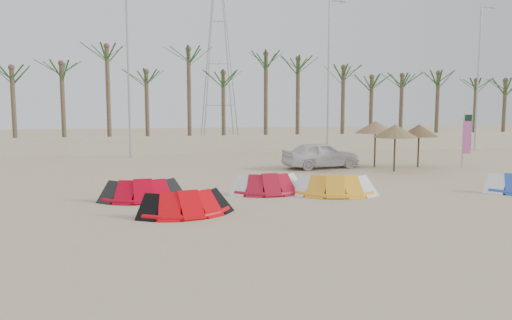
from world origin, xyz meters
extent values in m
plane|color=tan|center=(0.00, 0.00, 0.00)|extent=(120.00, 120.00, 0.00)
cube|color=beige|center=(0.00, 22.00, 0.65)|extent=(60.00, 0.30, 1.30)
cylinder|color=brown|center=(-14.00, 23.50, 3.25)|extent=(0.32, 0.32, 6.50)
ellipsoid|color=#194719|center=(-14.00, 23.50, 6.50)|extent=(4.00, 4.00, 2.40)
cylinder|color=brown|center=(-4.00, 23.50, 3.25)|extent=(0.32, 0.32, 6.50)
ellipsoid|color=#194719|center=(-4.00, 23.50, 6.50)|extent=(4.00, 4.00, 2.40)
cylinder|color=brown|center=(6.00, 23.50, 3.25)|extent=(0.32, 0.32, 6.50)
ellipsoid|color=#194719|center=(6.00, 23.50, 6.50)|extent=(4.00, 4.00, 2.40)
cylinder|color=brown|center=(16.00, 23.50, 3.25)|extent=(0.32, 0.32, 6.50)
ellipsoid|color=#194719|center=(16.00, 23.50, 6.50)|extent=(4.00, 4.00, 2.40)
cylinder|color=brown|center=(24.00, 23.50, 3.25)|extent=(0.32, 0.32, 6.50)
ellipsoid|color=#194719|center=(24.00, 23.50, 6.50)|extent=(4.00, 4.00, 2.40)
cylinder|color=#A5A8AD|center=(-6.00, 20.00, 5.50)|extent=(0.14, 0.14, 11.00)
cylinder|color=#A5A8AD|center=(8.00, 20.00, 5.50)|extent=(0.14, 0.14, 11.00)
cylinder|color=#A5A8AD|center=(8.50, 20.00, 10.90)|extent=(1.00, 0.08, 0.08)
cube|color=#A5A8AD|center=(9.00, 20.00, 10.85)|extent=(0.35, 0.14, 0.10)
cylinder|color=#A5A8AD|center=(20.00, 20.00, 5.50)|extent=(0.14, 0.14, 11.00)
cylinder|color=#A5A8AD|center=(20.50, 20.00, 10.90)|extent=(1.00, 0.08, 0.08)
cube|color=#A5A8AD|center=(21.00, 20.00, 10.85)|extent=(0.35, 0.14, 0.10)
cylinder|color=#B80016|center=(-4.69, 4.50, 0.10)|extent=(2.84, 0.40, 0.20)
cube|color=black|center=(-5.96, 4.60, 0.25)|extent=(0.68, 1.14, 0.40)
cube|color=black|center=(-3.41, 4.60, 0.25)|extent=(0.68, 1.14, 0.40)
cylinder|color=red|center=(-3.18, 1.69, 0.10)|extent=(2.81, 0.92, 0.20)
cube|color=black|center=(-4.46, 1.79, 0.25)|extent=(0.86, 1.22, 0.40)
cube|color=black|center=(-1.89, 1.79, 0.25)|extent=(0.86, 1.22, 0.40)
cylinder|color=#A40E23|center=(0.35, 5.02, 0.10)|extent=(2.74, 0.28, 0.20)
cube|color=white|center=(-0.88, 5.12, 0.25)|extent=(0.63, 1.12, 0.40)
cube|color=white|center=(1.58, 5.12, 0.25)|extent=(0.63, 1.12, 0.40)
cylinder|color=#FCA523|center=(2.87, 4.22, 0.10)|extent=(2.99, 0.96, 0.20)
cube|color=white|center=(1.50, 4.32, 0.25)|extent=(0.86, 1.22, 0.40)
cube|color=white|center=(4.23, 4.32, 0.25)|extent=(0.86, 1.22, 0.40)
cube|color=white|center=(9.54, 3.38, 0.25)|extent=(0.76, 1.18, 0.40)
cylinder|color=#4C331E|center=(8.22, 12.25, 1.29)|extent=(0.10, 0.10, 2.58)
cone|color=#A0734F|center=(8.22, 12.25, 2.33)|extent=(2.39, 2.39, 0.70)
cylinder|color=#4C331E|center=(8.47, 10.27, 1.23)|extent=(0.10, 0.10, 2.46)
cone|color=olive|center=(8.47, 10.27, 2.21)|extent=(2.37, 2.37, 0.70)
cylinder|color=#4C331E|center=(10.68, 11.74, 1.19)|extent=(0.10, 0.10, 2.39)
cone|color=brown|center=(10.68, 11.74, 2.14)|extent=(2.17, 2.17, 0.70)
cylinder|color=#A5A8AD|center=(12.90, 10.85, 1.42)|extent=(0.04, 0.04, 2.85)
cube|color=#EB5EC2|center=(13.12, 10.85, 1.76)|extent=(0.39, 0.19, 1.85)
cylinder|color=#A5A8AD|center=(13.25, 11.29, 1.61)|extent=(0.04, 0.04, 3.22)
cube|color=#0D321A|center=(13.47, 11.29, 2.00)|extent=(0.42, 0.10, 2.09)
imported|color=silver|center=(5.02, 12.47, 0.76)|extent=(4.68, 2.53, 1.51)
camera|label=1|loc=(-3.97, -14.69, 3.73)|focal=35.00mm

